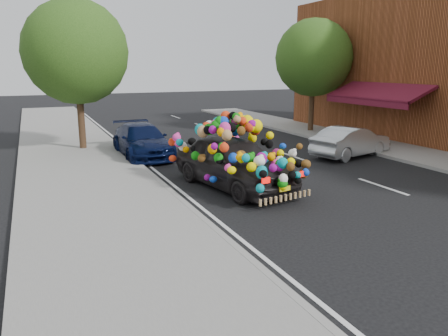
# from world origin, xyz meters

# --- Properties ---
(ground) EXTENTS (100.00, 100.00, 0.00)m
(ground) POSITION_xyz_m (0.00, 0.00, 0.00)
(ground) COLOR black
(ground) RESTS_ON ground
(sidewalk) EXTENTS (4.00, 60.00, 0.12)m
(sidewalk) POSITION_xyz_m (-4.30, 0.00, 0.06)
(sidewalk) COLOR gray
(sidewalk) RESTS_ON ground
(kerb) EXTENTS (0.15, 60.00, 0.13)m
(kerb) POSITION_xyz_m (-2.35, 0.00, 0.07)
(kerb) COLOR gray
(kerb) RESTS_ON ground
(footpath_far) EXTENTS (3.00, 40.00, 0.12)m
(footpath_far) POSITION_xyz_m (8.20, 3.00, 0.06)
(footpath_far) COLOR gray
(footpath_far) RESTS_ON ground
(lane_markings) EXTENTS (6.00, 50.00, 0.01)m
(lane_markings) POSITION_xyz_m (3.60, 0.00, 0.01)
(lane_markings) COLOR silver
(lane_markings) RESTS_ON ground
(tree_near_sidewalk) EXTENTS (4.20, 4.20, 6.13)m
(tree_near_sidewalk) POSITION_xyz_m (-3.80, 9.50, 4.02)
(tree_near_sidewalk) COLOR #332114
(tree_near_sidewalk) RESTS_ON ground
(tree_far_b) EXTENTS (4.00, 4.00, 5.90)m
(tree_far_b) POSITION_xyz_m (8.00, 10.00, 3.89)
(tree_far_b) COLOR #332114
(tree_far_b) RESTS_ON ground
(plush_art_car) EXTENTS (2.91, 4.94, 2.16)m
(plush_art_car) POSITION_xyz_m (-0.45, 1.74, 1.11)
(plush_art_car) COLOR black
(plush_art_car) RESTS_ON ground
(navy_sedan) EXTENTS (1.76, 4.32, 1.25)m
(navy_sedan) POSITION_xyz_m (-1.80, 7.29, 0.63)
(navy_sedan) COLOR black
(navy_sedan) RESTS_ON ground
(silver_hatchback) EXTENTS (3.81, 2.14, 1.19)m
(silver_hatchback) POSITION_xyz_m (5.65, 3.92, 0.59)
(silver_hatchback) COLOR #B7BBBF
(silver_hatchback) RESTS_ON ground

